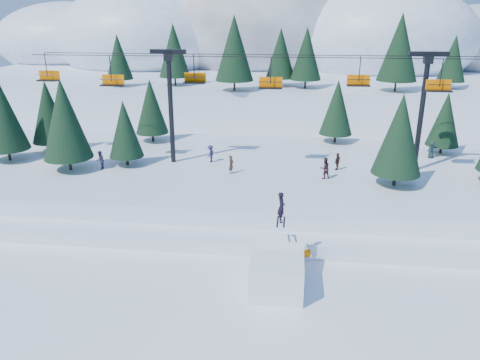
# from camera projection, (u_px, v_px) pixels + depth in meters

# --- Properties ---
(ground) EXTENTS (160.00, 160.00, 0.00)m
(ground) POSITION_uv_depth(u_px,v_px,m) (249.00, 299.00, 27.18)
(ground) COLOR white
(ground) RESTS_ON ground
(mid_shelf) EXTENTS (70.00, 22.00, 2.50)m
(mid_shelf) POSITION_uv_depth(u_px,v_px,m) (268.00, 178.00, 43.62)
(mid_shelf) COLOR white
(mid_shelf) RESTS_ON ground
(berm) EXTENTS (70.00, 6.00, 1.10)m
(berm) POSITION_uv_depth(u_px,v_px,m) (260.00, 231.00, 34.49)
(berm) COLOR white
(berm) RESTS_ON ground
(mountain_ridge) EXTENTS (119.00, 61.25, 26.46)m
(mountain_ridge) POSITION_uv_depth(u_px,v_px,m) (261.00, 47.00, 93.20)
(mountain_ridge) COLOR white
(mountain_ridge) RESTS_ON ground
(jump_kicker) EXTENTS (3.14, 4.36, 5.60)m
(jump_kicker) POSITION_uv_depth(u_px,v_px,m) (277.00, 269.00, 28.02)
(jump_kicker) COLOR white
(jump_kicker) RESTS_ON ground
(chairlift) EXTENTS (47.13, 3.21, 10.28)m
(chairlift) POSITION_uv_depth(u_px,v_px,m) (276.00, 91.00, 40.91)
(chairlift) COLOR black
(chairlift) RESTS_ON mid_shelf
(conifer_stand) EXTENTS (63.75, 17.24, 8.46)m
(conifer_stand) POSITION_uv_depth(u_px,v_px,m) (308.00, 120.00, 41.87)
(conifer_stand) COLOR black
(conifer_stand) RESTS_ON mid_shelf
(distant_skiers) EXTENTS (31.22, 8.27, 1.82)m
(distant_skiers) POSITION_uv_depth(u_px,v_px,m) (266.00, 159.00, 42.22)
(distant_skiers) COLOR #38251A
(distant_skiers) RESTS_ON mid_shelf
(banner_near) EXTENTS (2.74, 0.89, 0.90)m
(banner_near) POSITION_uv_depth(u_px,v_px,m) (320.00, 252.00, 31.41)
(banner_near) COLOR black
(banner_near) RESTS_ON ground
(banner_far) EXTENTS (2.86, 0.22, 0.90)m
(banner_far) POSITION_uv_depth(u_px,v_px,m) (418.00, 254.00, 31.21)
(banner_far) COLOR black
(banner_far) RESTS_ON ground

